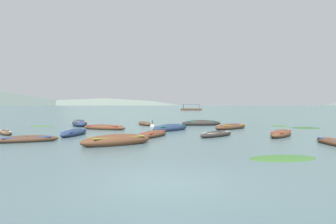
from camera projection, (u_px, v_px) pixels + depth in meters
ground_plane at (160, 105)px, 1507.96m from camera, size 6000.00×6000.00×0.00m
mountain_1 at (40, 70)px, 1698.64m from camera, size 1627.56×1627.56×376.89m
mountain_2 at (129, 69)px, 1736.72m from camera, size 1573.10×1573.10×391.85m
mountain_3 at (215, 76)px, 1431.76m from camera, size 668.37×668.37×265.79m
mountain_4 at (317, 59)px, 1893.60m from camera, size 1974.50×1974.50×544.03m
rowboat_0 at (216, 134)px, 22.05m from camera, size 3.15×3.29×0.46m
rowboat_1 at (154, 134)px, 21.92m from camera, size 2.45×4.00×0.53m
rowboat_2 at (171, 128)px, 26.88m from camera, size 3.74×4.09×0.71m
rowboat_3 at (74, 133)px, 22.73m from camera, size 1.52×4.11×0.57m
rowboat_4 at (104, 127)px, 28.23m from camera, size 4.40×2.83×0.55m
rowboat_5 at (144, 124)px, 34.38m from camera, size 1.95×3.62×0.49m
rowboat_6 at (231, 127)px, 28.79m from camera, size 4.13×4.15×0.61m
rowboat_7 at (281, 134)px, 21.98m from camera, size 3.07×3.79×0.59m
rowboat_8 at (117, 141)px, 17.38m from camera, size 4.17×3.40×0.73m
rowboat_9 at (335, 142)px, 17.34m from camera, size 0.95×3.67×0.44m
rowboat_10 at (201, 123)px, 33.87m from camera, size 4.39×1.89×0.71m
rowboat_11 at (80, 123)px, 32.98m from camera, size 2.89×4.65×0.82m
rowboat_12 at (27, 139)px, 18.69m from camera, size 3.64×2.32×0.49m
rowboat_13 at (5, 132)px, 23.76m from camera, size 2.38×3.16×0.38m
ferry_0 at (191, 109)px, 121.77m from camera, size 8.36×4.15×2.54m
mooring_buoy at (152, 126)px, 30.68m from camera, size 0.44×0.44×0.85m
weed_patch_0 at (283, 158)px, 12.98m from camera, size 3.16×2.23×0.14m
weed_patch_1 at (305, 128)px, 29.87m from camera, size 2.65×2.40×0.14m
weed_patch_2 at (42, 126)px, 32.07m from camera, size 2.77×1.82×0.14m
weed_patch_4 at (280, 126)px, 32.44m from camera, size 1.69×2.71×0.14m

